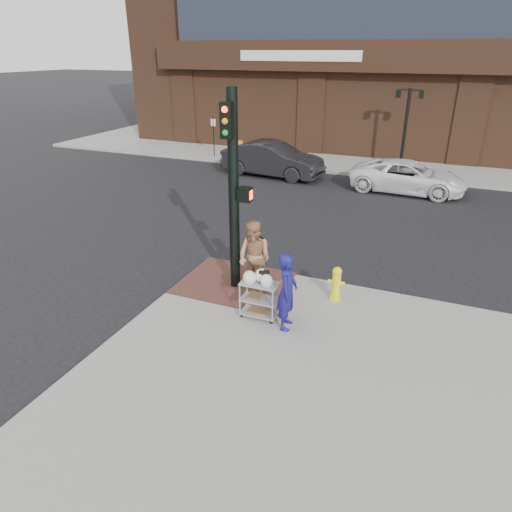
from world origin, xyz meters
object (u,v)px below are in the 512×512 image
at_px(sedan_dark, 272,159).
at_px(fire_hydrant, 336,283).
at_px(lamp_post, 406,120).
at_px(pedestrian_tan, 254,257).
at_px(minivan_white, 408,177).
at_px(utility_cart, 259,296).
at_px(traffic_signal_pole, 234,188).
at_px(woman_blue, 287,291).

distance_m(sedan_dark, fire_hydrant, 12.87).
height_order(lamp_post, pedestrian_tan, lamp_post).
height_order(lamp_post, sedan_dark, lamp_post).
height_order(sedan_dark, fire_hydrant, sedan_dark).
xyz_separation_m(minivan_white, utility_cart, (-2.05, -12.54, 0.00)).
xyz_separation_m(traffic_signal_pole, utility_cart, (1.16, -1.18, -2.14)).
bearing_deg(utility_cart, pedestrian_tan, 118.14).
distance_m(sedan_dark, minivan_white, 6.63).
height_order(traffic_signal_pole, minivan_white, traffic_signal_pole).
bearing_deg(sedan_dark, minivan_white, -87.11).
distance_m(traffic_signal_pole, pedestrian_tan, 1.81).
xyz_separation_m(woman_blue, fire_hydrant, (0.74, 1.64, -0.45)).
bearing_deg(fire_hydrant, utility_cart, -134.36).
xyz_separation_m(lamp_post, woman_blue, (-0.60, -16.56, -1.56)).
bearing_deg(woman_blue, pedestrian_tan, 37.67).
distance_m(woman_blue, fire_hydrant, 1.85).
xyz_separation_m(pedestrian_tan, utility_cart, (0.59, -1.11, -0.41)).
bearing_deg(pedestrian_tan, fire_hydrant, 28.45).
relative_size(traffic_signal_pole, utility_cart, 4.16).
height_order(woman_blue, pedestrian_tan, pedestrian_tan).
xyz_separation_m(woman_blue, pedestrian_tan, (-1.31, 1.26, 0.05)).
distance_m(utility_cart, fire_hydrant, 2.09).
bearing_deg(lamp_post, utility_cart, -94.60).
bearing_deg(pedestrian_tan, utility_cart, -44.02).
bearing_deg(pedestrian_tan, lamp_post, 100.72).
xyz_separation_m(traffic_signal_pole, fire_hydrant, (2.62, 0.31, -2.22)).
bearing_deg(utility_cart, traffic_signal_pole, 134.43).
relative_size(sedan_dark, utility_cart, 4.27).
bearing_deg(traffic_signal_pole, minivan_white, 74.22).
relative_size(traffic_signal_pole, sedan_dark, 0.97).
bearing_deg(traffic_signal_pole, utility_cart, -45.57).
xyz_separation_m(pedestrian_tan, minivan_white, (2.64, 11.43, -0.41)).
height_order(pedestrian_tan, sedan_dark, pedestrian_tan).
bearing_deg(lamp_post, fire_hydrant, -89.47).
bearing_deg(fire_hydrant, sedan_dark, 117.90).
xyz_separation_m(utility_cart, fire_hydrant, (1.46, 1.49, -0.09)).
bearing_deg(utility_cart, woman_blue, -11.80).
distance_m(lamp_post, pedestrian_tan, 15.49).
bearing_deg(pedestrian_tan, traffic_signal_pole, -169.57).
bearing_deg(sedan_dark, pedestrian_tan, -155.64).
bearing_deg(pedestrian_tan, woman_blue, -25.92).
relative_size(utility_cart, fire_hydrant, 1.34).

